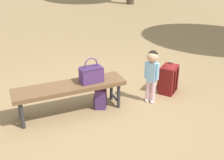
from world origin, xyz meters
name	(u,v)px	position (x,y,z in m)	size (l,w,h in m)	color
ground_plane	(100,108)	(0.00, 0.00, 0.00)	(40.00, 40.00, 0.00)	#8C704C
park_bench	(70,89)	(-0.43, -0.01, 0.39)	(1.64, 0.59, 0.45)	brown
handbag	(91,74)	(-0.11, 0.01, 0.58)	(0.35, 0.24, 0.37)	#4C2D66
child_standing	(152,69)	(0.81, -0.02, 0.56)	(0.18, 0.18, 0.85)	#E5B2C6
backpack_large	(169,77)	(1.22, 0.20, 0.27)	(0.39, 0.39, 0.54)	maroon
backpack_small	(100,96)	(0.02, 0.03, 0.18)	(0.23, 0.25, 0.36)	#4C2D66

